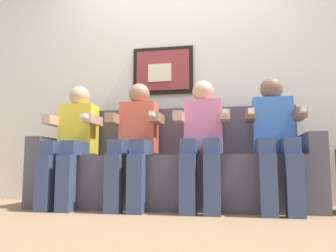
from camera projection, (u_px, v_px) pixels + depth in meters
The scene contains 7 objects.
ground_plane at pixel (165, 213), 2.72m from camera, with size 6.33×6.33×0.00m, color #8C6B4C.
back_wall_assembly at pixel (178, 76), 3.62m from camera, with size 4.87×0.10×2.60m.
couch at pixel (172, 172), 3.08m from camera, with size 2.47×0.58×0.90m.
person_leftmost at pixel (72, 139), 3.10m from camera, with size 0.46×0.56×1.11m.
person_left_center at pixel (135, 138), 3.00m from camera, with size 0.46×0.56×1.11m.
person_right_center at pixel (203, 137), 2.90m from camera, with size 0.46×0.56×1.11m.
person_rightmost at pixel (275, 135), 2.79m from camera, with size 0.46×0.56×1.11m.
Camera 1 is at (0.53, -2.73, 0.35)m, focal length 37.24 mm.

